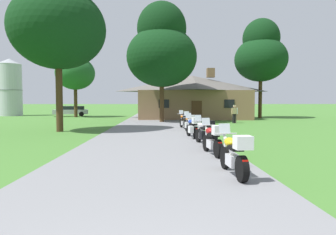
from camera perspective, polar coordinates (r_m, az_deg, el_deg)
ground_plane at (r=21.88m, az=-2.56°, el=-2.20°), size 500.00×500.00×0.00m
asphalt_driveway at (r=19.88m, az=-2.64°, el=-2.63°), size 6.40×80.00×0.06m
motorcycle_yellow_nearest_to_camera at (r=7.95m, az=12.58°, el=-6.94°), size 0.66×2.08×1.30m
motorcycle_red_second_in_row at (r=10.91m, az=8.59°, el=-4.20°), size 0.74×2.08×1.30m
motorcycle_white_third_in_row at (r=13.37m, az=7.09°, el=-2.92°), size 0.96×2.07×1.30m
motorcycle_blue_fourth_in_row at (r=15.94m, az=4.87°, el=-1.95°), size 0.94×2.07×1.30m
motorcycle_orange_fifth_in_row at (r=18.80m, az=4.14°, el=-1.19°), size 0.84×2.08×1.30m
motorcycle_orange_farthest_in_row at (r=21.60m, az=3.07°, el=-0.62°), size 0.76×2.08×1.30m
stone_lodge at (r=36.38m, az=4.61°, el=4.04°), size 13.22×9.53×6.04m
bystander_white_shirt_near_lodge at (r=28.73m, az=12.63°, el=0.83°), size 0.55×0.24×1.67m
bystander_tan_shirt_beside_signpost at (r=28.45m, az=12.49°, el=0.85°), size 0.54×0.30×1.69m
tree_by_lodge_front at (r=29.17m, az=-1.20°, el=13.00°), size 6.69×6.69×11.44m
tree_left_far at (r=40.78m, az=-17.30°, el=8.89°), size 5.01×5.01×9.57m
tree_right_of_lodge at (r=38.78m, az=17.30°, el=11.63°), size 6.32×6.32×12.04m
tree_left_near at (r=21.80m, az=-20.28°, el=17.48°), size 6.20×6.20×11.57m
metal_silo_distant at (r=48.27m, az=-27.93°, el=5.12°), size 3.31×3.31×8.10m
parked_silver_suv_far_left at (r=43.22m, az=-17.97°, el=1.26°), size 4.89×2.78×1.40m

